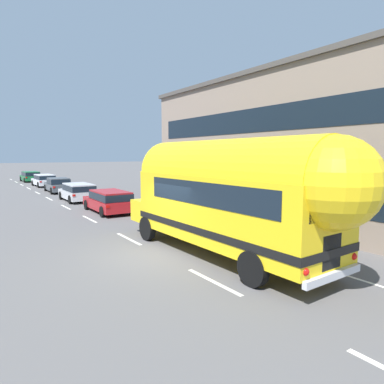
{
  "coord_description": "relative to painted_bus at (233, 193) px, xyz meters",
  "views": [
    {
      "loc": [
        -5.7,
        -10.46,
        3.6
      ],
      "look_at": [
        1.73,
        0.43,
        2.13
      ],
      "focal_mm": 31.48,
      "sensor_mm": 36.0,
      "label": 1
    }
  ],
  "objects": [
    {
      "name": "ground_plane",
      "position": [
        -1.81,
        1.92,
        -2.3
      ],
      "size": [
        300.0,
        300.0,
        0.0
      ],
      "primitive_type": "plane",
      "color": "#565454"
    },
    {
      "name": "lane_markings",
      "position": [
        0.72,
        14.98,
        -2.3
      ],
      "size": [
        3.72,
        80.0,
        0.01
      ],
      "color": "silver",
      "rests_on": "ground"
    },
    {
      "name": "roadside_building",
      "position": [
        10.17,
        4.21,
        1.62
      ],
      "size": [
        11.28,
        18.42,
        7.84
      ],
      "color": "gray",
      "rests_on": "ground"
    },
    {
      "name": "painted_bus",
      "position": [
        0.0,
        0.0,
        0.0
      ],
      "size": [
        2.72,
        10.68,
        4.12
      ],
      "color": "yellow",
      "rests_on": "ground"
    },
    {
      "name": "car_lead",
      "position": [
        -0.08,
        11.49,
        -1.52
      ],
      "size": [
        2.08,
        4.69,
        1.37
      ],
      "color": "#A5191E",
      "rests_on": "ground"
    },
    {
      "name": "car_second",
      "position": [
        -0.23,
        17.78,
        -1.51
      ],
      "size": [
        2.05,
        4.45,
        1.37
      ],
      "color": "silver",
      "rests_on": "ground"
    },
    {
      "name": "car_third",
      "position": [
        -0.0,
        25.22,
        -1.56
      ],
      "size": [
        2.12,
        4.84,
        1.37
      ],
      "color": "#474C51",
      "rests_on": "ground"
    },
    {
      "name": "car_fourth",
      "position": [
        0.03,
        32.16,
        -1.52
      ],
      "size": [
        2.05,
        4.53,
        1.37
      ],
      "color": "white",
      "rests_on": "ground"
    },
    {
      "name": "car_fifth",
      "position": [
        -0.13,
        40.23,
        -1.51
      ],
      "size": [
        2.11,
        4.33,
        1.37
      ],
      "color": "#196633",
      "rests_on": "ground"
    }
  ]
}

